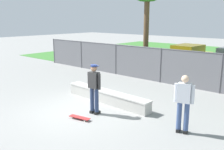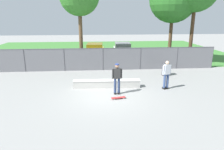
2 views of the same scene
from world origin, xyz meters
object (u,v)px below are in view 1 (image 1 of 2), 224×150
object	(u,v)px
concrete_ledge	(107,96)
skateboarder	(94,87)
skateboard	(80,117)
car_yellow	(188,56)
bystander	(184,102)

from	to	relation	value
concrete_ledge	skateboarder	world-z (taller)	skateboarder
concrete_ledge	skateboard	world-z (taller)	concrete_ledge
concrete_ledge	car_yellow	xyz separation A→B (m)	(-0.72, 9.37, 0.58)
skateboard	skateboarder	bearing A→B (deg)	90.58
concrete_ledge	bystander	xyz separation A→B (m)	(3.70, -0.61, 0.75)
bystander	skateboard	bearing A→B (deg)	-156.31
skateboarder	bystander	world-z (taller)	skateboarder
car_yellow	concrete_ledge	bearing A→B (deg)	-85.62
concrete_ledge	car_yellow	bearing A→B (deg)	94.38
concrete_ledge	skateboarder	bearing A→B (deg)	-67.02
skateboarder	skateboard	distance (m)	1.21
concrete_ledge	skateboard	distance (m)	2.07
skateboarder	skateboard	bearing A→B (deg)	-89.42
skateboarder	car_yellow	world-z (taller)	skateboarder
concrete_ledge	skateboard	xyz separation A→B (m)	(0.54, -1.99, -0.18)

